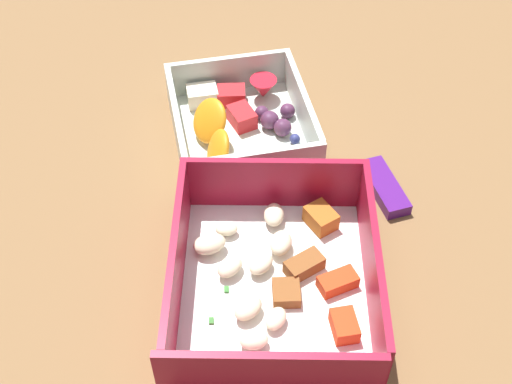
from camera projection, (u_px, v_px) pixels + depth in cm
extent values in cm
cube|color=brown|center=(257.00, 222.00, 64.78)|extent=(80.00, 80.00, 2.00)
cube|color=white|center=(274.00, 289.00, 58.07)|extent=(20.54, 17.82, 0.60)
cube|color=maroon|center=(274.00, 183.00, 62.11)|extent=(1.66, 16.61, 5.67)
cube|color=maroon|center=(275.00, 375.00, 49.39)|extent=(1.66, 16.61, 5.67)
cube|color=maroon|center=(373.00, 269.00, 55.68)|extent=(18.32, 1.77, 5.67)
cube|color=maroon|center=(176.00, 267.00, 55.83)|extent=(18.32, 1.77, 5.67)
ellipsoid|color=beige|center=(254.00, 340.00, 53.57)|extent=(1.83, 2.43, 1.14)
ellipsoid|color=beige|center=(226.00, 229.00, 61.22)|extent=(1.44, 2.04, 1.01)
ellipsoid|color=beige|center=(230.00, 267.00, 58.23)|extent=(2.94, 2.98, 1.23)
ellipsoid|color=beige|center=(276.00, 319.00, 54.91)|extent=(2.69, 2.45, 1.11)
ellipsoid|color=beige|center=(274.00, 215.00, 62.08)|extent=(2.76, 2.08, 1.29)
ellipsoid|color=beige|center=(209.00, 244.00, 59.69)|extent=(2.78, 3.36, 1.45)
ellipsoid|color=beige|center=(263.00, 264.00, 58.45)|extent=(2.93, 2.90, 1.21)
ellipsoid|color=beige|center=(281.00, 243.00, 59.86)|extent=(3.14, 2.62, 1.34)
ellipsoid|color=beige|center=(248.00, 308.00, 55.40)|extent=(3.11, 3.16, 1.30)
cube|color=red|center=(344.00, 326.00, 54.51)|extent=(2.90, 2.23, 1.49)
cube|color=red|center=(338.00, 282.00, 57.49)|extent=(2.79, 3.66, 1.24)
cube|color=#AD5B1E|center=(321.00, 218.00, 61.87)|extent=(3.49, 3.26, 1.74)
cube|color=brown|center=(286.00, 293.00, 56.83)|extent=(2.46, 2.30, 1.12)
cube|color=brown|center=(304.00, 265.00, 58.58)|extent=(3.21, 3.75, 1.35)
cube|color=#387A33|center=(211.00, 321.00, 55.55)|extent=(0.60, 0.40, 0.20)
cube|color=#387A33|center=(232.00, 269.00, 59.01)|extent=(0.60, 0.40, 0.20)
cube|color=#387A33|center=(227.00, 289.00, 57.59)|extent=(0.60, 0.40, 0.20)
cube|color=silver|center=(241.00, 134.00, 70.99)|extent=(17.16, 15.69, 0.60)
cube|color=silver|center=(228.00, 73.00, 74.09)|extent=(2.66, 13.45, 4.10)
cube|color=silver|center=(256.00, 168.00, 64.42)|extent=(2.66, 13.45, 4.10)
cube|color=silver|center=(303.00, 109.00, 70.13)|extent=(14.00, 2.74, 4.10)
cube|color=silver|center=(177.00, 126.00, 68.37)|extent=(14.00, 2.74, 4.10)
ellipsoid|color=orange|center=(218.00, 151.00, 65.59)|extent=(4.71, 3.70, 4.46)
ellipsoid|color=orange|center=(209.00, 121.00, 68.42)|extent=(5.88, 5.60, 4.55)
cube|color=red|center=(231.00, 96.00, 73.29)|extent=(2.26, 2.99, 1.78)
cube|color=red|center=(242.00, 117.00, 71.01)|extent=(3.64, 3.26, 1.79)
cube|color=#F4EACC|center=(202.00, 96.00, 73.21)|extent=(2.80, 3.48, 1.91)
sphere|color=#562D4C|center=(287.00, 111.00, 71.82)|extent=(1.59, 1.59, 1.59)
sphere|color=#562D4C|center=(270.00, 120.00, 70.59)|extent=(1.94, 1.94, 1.94)
sphere|color=#562D4C|center=(283.00, 127.00, 69.90)|extent=(1.84, 1.84, 1.84)
sphere|color=#562D4C|center=(262.00, 113.00, 71.69)|extent=(1.49, 1.49, 1.49)
cone|color=red|center=(263.00, 88.00, 73.71)|extent=(2.91, 2.91, 2.33)
sphere|color=navy|center=(295.00, 139.00, 69.31)|extent=(1.08, 1.08, 1.08)
sphere|color=navy|center=(299.00, 150.00, 68.32)|extent=(0.98, 0.98, 0.98)
sphere|color=navy|center=(305.00, 155.00, 67.66)|extent=(1.16, 1.16, 1.16)
cube|color=#51197A|center=(384.00, 187.00, 65.61)|extent=(7.38, 4.09, 1.20)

